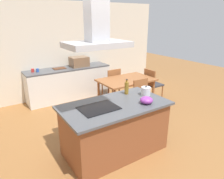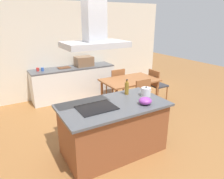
{
  "view_description": "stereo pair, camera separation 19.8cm",
  "coord_description": "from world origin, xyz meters",
  "views": [
    {
      "loc": [
        -1.76,
        -2.59,
        2.25
      ],
      "look_at": [
        0.2,
        0.4,
        1.0
      ],
      "focal_mm": 33.03,
      "sensor_mm": 36.0,
      "label": 1
    },
    {
      "loc": [
        -1.59,
        -2.69,
        2.25
      ],
      "look_at": [
        0.2,
        0.4,
        1.0
      ],
      "focal_mm": 33.03,
      "sensor_mm": 36.0,
      "label": 2
    }
  ],
  "objects": [
    {
      "name": "tea_kettle",
      "position": [
        0.71,
        0.04,
        0.98
      ],
      "size": [
        0.22,
        0.17,
        0.18
      ],
      "color": "silver",
      "rests_on": "kitchen_island"
    },
    {
      "name": "kitchen_island",
      "position": [
        0.0,
        0.0,
        0.45
      ],
      "size": [
        1.79,
        0.98,
        0.9
      ],
      "color": "brown",
      "rests_on": "ground"
    },
    {
      "name": "coffee_mug_red",
      "position": [
        -0.62,
        2.94,
        0.95
      ],
      "size": [
        0.08,
        0.08,
        0.09
      ],
      "primitive_type": "cylinder",
      "color": "red",
      "rests_on": "back_counter"
    },
    {
      "name": "chair_facing_back_wall",
      "position": [
        1.35,
        2.14,
        0.51
      ],
      "size": [
        0.42,
        0.42,
        0.89
      ],
      "color": "#333338",
      "rests_on": "ground"
    },
    {
      "name": "chair_at_right_end",
      "position": [
        2.26,
        1.47,
        0.51
      ],
      "size": [
        0.42,
        0.42,
        0.89
      ],
      "color": "#333338",
      "rests_on": "ground"
    },
    {
      "name": "chair_facing_island",
      "position": [
        1.35,
        0.81,
        0.51
      ],
      "size": [
        0.42,
        0.42,
        0.89
      ],
      "color": "#333338",
      "rests_on": "ground"
    },
    {
      "name": "range_hood",
      "position": [
        -0.31,
        0.0,
        2.1
      ],
      "size": [
        0.9,
        0.55,
        0.78
      ],
      "color": "#ADADB2"
    },
    {
      "name": "ground",
      "position": [
        0.0,
        1.5,
        0.0
      ],
      "size": [
        16.0,
        16.0,
        0.0
      ],
      "primitive_type": "plane",
      "color": "#936033"
    },
    {
      "name": "cooktop",
      "position": [
        -0.31,
        0.0,
        0.91
      ],
      "size": [
        0.6,
        0.44,
        0.01
      ],
      "primitive_type": "cube",
      "color": "black",
      "rests_on": "kitchen_island"
    },
    {
      "name": "olive_oil_bottle",
      "position": [
        0.45,
        0.28,
        1.02
      ],
      "size": [
        0.08,
        0.08,
        0.28
      ],
      "color": "olive",
      "rests_on": "kitchen_island"
    },
    {
      "name": "mixing_bowl",
      "position": [
        0.45,
        -0.26,
        0.96
      ],
      "size": [
        0.22,
        0.22,
        0.12
      ],
      "primitive_type": "ellipsoid",
      "color": "purple",
      "rests_on": "kitchen_island"
    },
    {
      "name": "coffee_mug_blue",
      "position": [
        -0.51,
        2.88,
        0.95
      ],
      "size": [
        0.08,
        0.08,
        0.09
      ],
      "primitive_type": "cylinder",
      "color": "#2D56B2",
      "rests_on": "back_counter"
    },
    {
      "name": "back_counter",
      "position": [
        0.34,
        2.88,
        0.45
      ],
      "size": [
        2.39,
        0.62,
        0.9
      ],
      "color": "silver",
      "rests_on": "ground"
    },
    {
      "name": "countertop_microwave",
      "position": [
        0.69,
        2.88,
        1.04
      ],
      "size": [
        0.5,
        0.38,
        0.28
      ],
      "primitive_type": "cube",
      "color": "brown",
      "rests_on": "back_counter"
    },
    {
      "name": "cutting_board",
      "position": [
        0.1,
        2.93,
        0.91
      ],
      "size": [
        0.34,
        0.24,
        0.02
      ],
      "primitive_type": "cube",
      "color": "#59331E",
      "rests_on": "back_counter"
    },
    {
      "name": "dining_table",
      "position": [
        1.35,
        1.47,
        0.67
      ],
      "size": [
        1.4,
        0.9,
        0.75
      ],
      "color": "#995B33",
      "rests_on": "ground"
    },
    {
      "name": "wall_back",
      "position": [
        0.0,
        3.25,
        1.35
      ],
      "size": [
        7.2,
        0.1,
        2.7
      ],
      "primitive_type": "cube",
      "color": "beige",
      "rests_on": "ground"
    }
  ]
}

